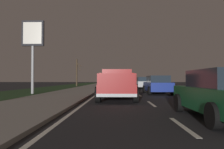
{
  "coord_description": "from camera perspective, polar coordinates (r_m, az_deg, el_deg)",
  "views": [
    {
      "loc": [
        -0.64,
        1.71,
        1.24
      ],
      "look_at": [
        13.14,
        2.06,
        1.54
      ],
      "focal_mm": 35.1,
      "sensor_mm": 36.0,
      "label": 1
    }
  ],
  "objects": [
    {
      "name": "lane_markings",
      "position": [
        29.47,
        -0.2,
        -3.66
      ],
      "size": [
        108.0,
        3.54,
        0.01
      ],
      "color": "silver",
      "rests_on": "ground"
    },
    {
      "name": "pickup_truck",
      "position": [
        13.74,
        1.28,
        -2.63
      ],
      "size": [
        5.42,
        2.29,
        1.87
      ],
      "color": "maroon",
      "rests_on": "ground"
    },
    {
      "name": "ground",
      "position": [
        27.73,
        4.98,
        -3.82
      ],
      "size": [
        144.0,
        144.0,
        0.0
      ],
      "primitive_type": "plane",
      "color": "black"
    },
    {
      "name": "bare_tree_far",
      "position": [
        41.02,
        -9.13,
        0.65
      ],
      "size": [
        0.97,
        1.05,
        4.95
      ],
      "color": "#423323",
      "rests_on": "ground"
    },
    {
      "name": "grass_verge",
      "position": [
        29.09,
        -16.6,
        -3.64
      ],
      "size": [
        108.0,
        6.0,
        0.01
      ],
      "primitive_type": "cube",
      "color": "#1E3819",
      "rests_on": "ground"
    },
    {
      "name": "sedan_white",
      "position": [
        35.31,
        1.39,
        -2.0
      ],
      "size": [
        4.44,
        2.08,
        1.54
      ],
      "color": "silver",
      "rests_on": "ground"
    },
    {
      "name": "sidewalk_shoulder",
      "position": [
        27.96,
        -6.79,
        -3.67
      ],
      "size": [
        108.0,
        4.0,
        0.12
      ],
      "primitive_type": "cube",
      "color": "gray",
      "rests_on": "ground"
    },
    {
      "name": "sedan_green",
      "position": [
        7.62,
        26.76,
        -4.54
      ],
      "size": [
        4.41,
        2.04,
        1.54
      ],
      "color": "#14592D",
      "rests_on": "ground"
    },
    {
      "name": "sedan_silver",
      "position": [
        29.36,
        8.05,
        -2.14
      ],
      "size": [
        4.44,
        2.09,
        1.54
      ],
      "color": "#B2B5BA",
      "rests_on": "ground"
    },
    {
      "name": "sedan_blue",
      "position": [
        18.95,
        11.73,
        -2.61
      ],
      "size": [
        4.42,
        2.05,
        1.54
      ],
      "color": "navy",
      "rests_on": "ground"
    },
    {
      "name": "gas_price_sign",
      "position": [
        20.3,
        -19.92,
        8.67
      ],
      "size": [
        0.27,
        1.9,
        6.32
      ],
      "color": "#99999E",
      "rests_on": "ground"
    }
  ]
}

